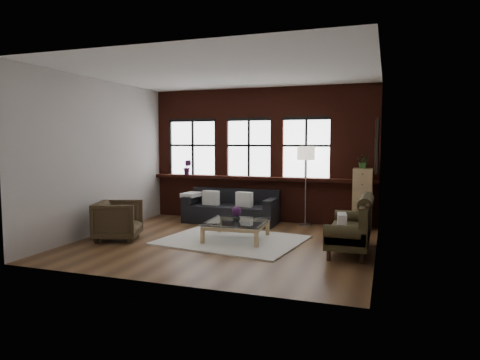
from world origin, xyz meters
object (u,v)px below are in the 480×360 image
(armchair, at_px, (118,220))
(coffee_table, at_px, (236,231))
(vase, at_px, (236,217))
(vintage_settee, at_px, (349,225))
(floor_lamp, at_px, (306,183))
(drawer_chest, at_px, (362,199))
(dark_sofa, at_px, (231,206))

(armchair, relative_size, coffee_table, 0.73)
(armchair, bearing_deg, coffee_table, -92.07)
(coffee_table, bearing_deg, vase, -90.00)
(vintage_settee, xyz_separation_m, floor_lamp, (-1.15, 2.05, 0.52))
(armchair, xyz_separation_m, coffee_table, (2.21, 0.70, -0.20))
(armchair, height_order, vase, armchair)
(armchair, xyz_separation_m, vase, (2.21, 0.70, 0.07))
(vintage_settee, distance_m, drawer_chest, 2.10)
(drawer_chest, bearing_deg, vintage_settee, -92.79)
(coffee_table, xyz_separation_m, vase, (0.00, -0.00, 0.27))
(dark_sofa, height_order, vintage_settee, vintage_settee)
(armchair, distance_m, floor_lamp, 4.19)
(vase, distance_m, drawer_chest, 2.99)
(armchair, height_order, floor_lamp, floor_lamp)
(vase, xyz_separation_m, floor_lamp, (1.00, 1.92, 0.53))
(coffee_table, bearing_deg, armchair, -162.36)
(armchair, bearing_deg, floor_lamp, -70.39)
(dark_sofa, bearing_deg, drawer_chest, 5.72)
(dark_sofa, bearing_deg, armchair, -122.10)
(vintage_settee, xyz_separation_m, armchair, (-4.36, -0.58, -0.08))
(coffee_table, relative_size, vase, 7.14)
(armchair, relative_size, floor_lamp, 0.43)
(armchair, bearing_deg, vase, -92.07)
(floor_lamp, bearing_deg, coffee_table, -117.36)
(dark_sofa, relative_size, vase, 13.64)
(vase, bearing_deg, armchair, -162.36)
(floor_lamp, bearing_deg, dark_sofa, -171.40)
(dark_sofa, relative_size, coffee_table, 1.91)
(armchair, height_order, coffee_table, armchair)
(coffee_table, xyz_separation_m, drawer_chest, (2.25, 1.96, 0.49))
(coffee_table, bearing_deg, dark_sofa, 113.60)
(armchair, distance_m, drawer_chest, 5.20)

